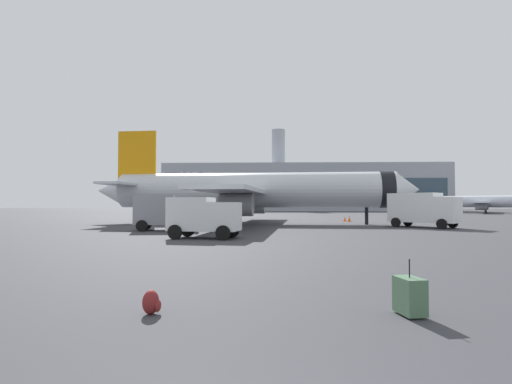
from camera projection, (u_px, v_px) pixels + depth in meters
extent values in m
cylinder|color=silver|center=(254.00, 190.00, 43.76)|extent=(30.22, 6.36, 3.80)
cone|color=silver|center=(408.00, 189.00, 41.76)|extent=(2.70, 3.80, 3.61)
cone|color=silver|center=(111.00, 191.00, 45.81)|extent=(3.48, 3.68, 3.42)
cylinder|color=black|center=(386.00, 190.00, 42.03)|extent=(1.73, 3.98, 3.88)
cube|color=silver|center=(254.00, 195.00, 51.81)|extent=(6.15, 16.35, 0.36)
cube|color=silver|center=(232.00, 190.00, 35.94)|extent=(6.15, 16.35, 0.36)
cylinder|color=gray|center=(252.00, 205.00, 49.29)|extent=(3.38, 2.47, 2.20)
cylinder|color=gray|center=(237.00, 205.00, 38.38)|extent=(3.38, 2.47, 2.20)
cube|color=orange|center=(137.00, 159.00, 45.54)|extent=(4.41, 0.74, 6.40)
cube|color=silver|center=(144.00, 187.00, 48.68)|extent=(3.10, 6.20, 0.24)
cube|color=silver|center=(120.00, 184.00, 42.34)|extent=(3.10, 6.20, 0.24)
cylinder|color=black|center=(367.00, 216.00, 42.19)|extent=(0.36, 0.36, 1.80)
cylinder|color=black|center=(240.00, 215.00, 46.30)|extent=(0.44, 0.44, 1.80)
cylinder|color=black|center=(232.00, 216.00, 41.54)|extent=(0.44, 0.44, 1.80)
cylinder|color=silver|center=(478.00, 202.00, 96.31)|extent=(20.66, 13.62, 2.82)
cone|color=silver|center=(425.00, 202.00, 102.74)|extent=(2.89, 3.21, 2.68)
cylinder|color=black|center=(432.00, 202.00, 101.86)|extent=(2.34, 3.01, 2.88)
cube|color=silver|center=(481.00, 202.00, 90.89)|extent=(9.04, 12.05, 0.27)
cube|color=silver|center=(483.00, 203.00, 100.92)|extent=(9.04, 12.05, 0.27)
cylinder|color=gray|center=(481.00, 207.00, 92.43)|extent=(2.87, 2.60, 1.63)
cylinder|color=gray|center=(483.00, 206.00, 99.32)|extent=(2.87, 2.60, 1.63)
cylinder|color=black|center=(438.00, 210.00, 101.01)|extent=(0.27, 0.27, 1.34)
cylinder|color=black|center=(485.00, 210.00, 93.95)|extent=(0.33, 0.33, 1.34)
cylinder|color=black|center=(486.00, 210.00, 96.96)|extent=(0.33, 0.33, 1.34)
cube|color=gray|center=(184.00, 212.00, 33.09)|extent=(2.00, 2.43, 2.04)
cube|color=#1E232D|center=(193.00, 206.00, 33.19)|extent=(0.38, 1.97, 0.84)
cube|color=gray|center=(155.00, 210.00, 32.82)|extent=(3.42, 2.65, 2.40)
cylinder|color=black|center=(186.00, 224.00, 34.22)|extent=(0.92, 0.35, 0.90)
cylinder|color=black|center=(185.00, 226.00, 31.93)|extent=(0.92, 0.35, 0.90)
cylinder|color=black|center=(146.00, 224.00, 33.83)|extent=(0.92, 0.35, 0.90)
cylinder|color=black|center=(142.00, 226.00, 31.55)|extent=(0.92, 0.35, 0.90)
cube|color=white|center=(448.00, 210.00, 35.26)|extent=(2.88, 2.89, 2.29)
cube|color=#1E232D|center=(456.00, 204.00, 34.76)|extent=(1.56, 1.61, 0.95)
cube|color=white|center=(415.00, 208.00, 37.42)|extent=(4.78, 4.73, 2.70)
cylinder|color=black|center=(453.00, 223.00, 36.13)|extent=(0.80, 0.78, 0.90)
cylinder|color=black|center=(442.00, 224.00, 34.40)|extent=(0.80, 0.78, 0.90)
cylinder|color=black|center=(408.00, 222.00, 39.16)|extent=(0.80, 0.78, 0.90)
cylinder|color=black|center=(396.00, 222.00, 37.43)|extent=(0.80, 0.78, 0.90)
cube|color=white|center=(225.00, 217.00, 24.97)|extent=(2.07, 2.27, 1.78)
cube|color=#1E232D|center=(236.00, 210.00, 24.83)|extent=(0.38, 1.79, 0.74)
cube|color=white|center=(191.00, 214.00, 25.43)|extent=(2.94, 2.42, 2.10)
cylinder|color=black|center=(232.00, 231.00, 25.92)|extent=(0.92, 0.37, 0.90)
cylinder|color=black|center=(223.00, 233.00, 23.87)|extent=(0.92, 0.37, 0.90)
cylinder|color=black|center=(188.00, 230.00, 26.56)|extent=(0.92, 0.37, 0.90)
cylinder|color=black|center=(175.00, 232.00, 24.51)|extent=(0.92, 0.37, 0.90)
cube|color=#F2590C|center=(349.00, 221.00, 49.36)|extent=(0.44, 0.44, 0.04)
cone|color=#F2590C|center=(349.00, 218.00, 49.37)|extent=(0.36, 0.36, 0.75)
cylinder|color=white|center=(349.00, 218.00, 49.37)|extent=(0.23, 0.23, 0.10)
cube|color=#F2590C|center=(345.00, 221.00, 50.09)|extent=(0.44, 0.44, 0.04)
cone|color=#F2590C|center=(345.00, 219.00, 50.10)|extent=(0.36, 0.36, 0.57)
cylinder|color=white|center=(345.00, 218.00, 50.10)|extent=(0.23, 0.23, 0.10)
cube|color=#F2590C|center=(230.00, 220.00, 52.91)|extent=(0.44, 0.44, 0.04)
cone|color=#F2590C|center=(230.00, 218.00, 52.92)|extent=(0.36, 0.36, 0.62)
cylinder|color=white|center=(230.00, 217.00, 52.93)|extent=(0.23, 0.23, 0.10)
cube|color=#476B4C|center=(410.00, 296.00, 7.78)|extent=(0.52, 0.71, 0.70)
cylinder|color=black|center=(409.00, 268.00, 7.80)|extent=(0.02, 0.02, 0.36)
cylinder|color=black|center=(404.00, 311.00, 7.99)|extent=(0.08, 0.05, 0.08)
cylinder|color=black|center=(416.00, 317.00, 7.55)|extent=(0.08, 0.05, 0.08)
ellipsoid|color=maroon|center=(151.00, 302.00, 7.88)|extent=(0.32, 0.40, 0.48)
ellipsoid|color=maroon|center=(158.00, 306.00, 7.87)|extent=(0.12, 0.28, 0.24)
cube|color=#9EA3AD|center=(303.00, 188.00, 131.48)|extent=(88.63, 21.74, 14.80)
cube|color=#334756|center=(306.00, 189.00, 120.55)|extent=(84.20, 0.10, 6.66)
cylinder|color=#9EA3AD|center=(278.00, 148.00, 132.19)|extent=(4.40, 4.40, 12.00)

